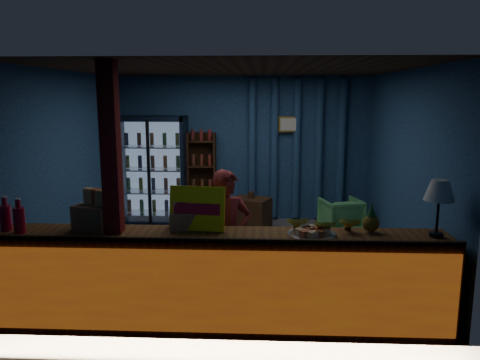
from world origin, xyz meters
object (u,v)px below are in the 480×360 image
(green_chair, at_px, (341,215))
(table_lamp, at_px, (439,193))
(pastry_tray, at_px, (312,233))
(shopkeeper, at_px, (227,238))

(green_chair, height_order, table_lamp, table_lamp)
(pastry_tray, bearing_deg, shopkeeper, 147.99)
(green_chair, relative_size, table_lamp, 1.14)
(shopkeeper, bearing_deg, pastry_tray, -56.38)
(green_chair, distance_m, table_lamp, 3.50)
(shopkeeper, bearing_deg, green_chair, 34.50)
(green_chair, bearing_deg, table_lamp, 81.18)
(green_chair, xyz_separation_m, pastry_tray, (-0.84, -3.33, 0.69))
(shopkeeper, xyz_separation_m, table_lamp, (2.02, -0.50, 0.63))
(green_chair, height_order, pastry_tray, pastry_tray)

